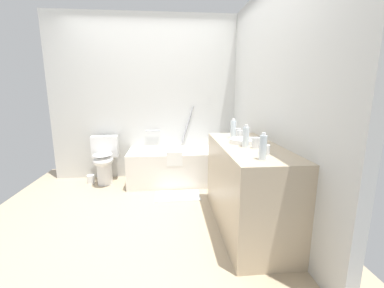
{
  "coord_description": "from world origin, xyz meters",
  "views": [
    {
      "loc": [
        0.28,
        -2.8,
        1.42
      ],
      "look_at": [
        0.55,
        0.1,
        0.8
      ],
      "focal_mm": 23.71,
      "sensor_mm": 36.0,
      "label": 1
    }
  ],
  "objects": [
    {
      "name": "ground_plane",
      "position": [
        0.0,
        0.0,
        0.0
      ],
      "size": [
        3.72,
        3.72,
        0.0
      ],
      "primitive_type": "plane",
      "color": "tan"
    },
    {
      "name": "wall_back_tiled",
      "position": [
        0.0,
        1.38,
        1.29
      ],
      "size": [
        3.12,
        0.1,
        2.57
      ],
      "primitive_type": "cube",
      "color": "silver",
      "rests_on": "ground_plane"
    },
    {
      "name": "wall_right_mirror",
      "position": [
        1.41,
        0.0,
        1.29
      ],
      "size": [
        0.1,
        3.06,
        2.57
      ],
      "primitive_type": "cube",
      "color": "silver",
      "rests_on": "ground_plane"
    },
    {
      "name": "bathtub",
      "position": [
        0.47,
        0.99,
        0.28
      ],
      "size": [
        1.61,
        0.68,
        1.17
      ],
      "color": "white",
      "rests_on": "ground_plane"
    },
    {
      "name": "toilet",
      "position": [
        -0.72,
        1.05,
        0.39
      ],
      "size": [
        0.41,
        0.51,
        0.73
      ],
      "rotation": [
        0.0,
        0.0,
        -1.5
      ],
      "color": "white",
      "rests_on": "ground_plane"
    },
    {
      "name": "vanity_counter",
      "position": [
        1.07,
        -0.4,
        0.44
      ],
      "size": [
        0.58,
        1.47,
        0.88
      ],
      "primitive_type": "cube",
      "color": "tan",
      "rests_on": "ground_plane"
    },
    {
      "name": "sink_basin",
      "position": [
        1.04,
        -0.3,
        0.91
      ],
      "size": [
        0.28,
        0.28,
        0.05
      ],
      "primitive_type": "cylinder",
      "color": "white",
      "rests_on": "vanity_counter"
    },
    {
      "name": "sink_faucet",
      "position": [
        1.21,
        -0.3,
        0.91
      ],
      "size": [
        0.13,
        0.15,
        0.07
      ],
      "color": "#BBBBC0",
      "rests_on": "vanity_counter"
    },
    {
      "name": "water_bottle_0",
      "position": [
        1.0,
        -0.03,
        0.99
      ],
      "size": [
        0.06,
        0.06,
        0.23
      ],
      "color": "silver",
      "rests_on": "vanity_counter"
    },
    {
      "name": "water_bottle_1",
      "position": [
        1.01,
        -0.48,
        0.98
      ],
      "size": [
        0.06,
        0.06,
        0.22
      ],
      "color": "silver",
      "rests_on": "vanity_counter"
    },
    {
      "name": "water_bottle_2",
      "position": [
        1.01,
        -0.94,
        0.98
      ],
      "size": [
        0.06,
        0.06,
        0.22
      ],
      "color": "silver",
      "rests_on": "vanity_counter"
    },
    {
      "name": "drinking_glass_0",
      "position": [
        1.09,
        -0.53,
        0.93
      ],
      "size": [
        0.07,
        0.07,
        0.1
      ],
      "primitive_type": "cylinder",
      "color": "white",
      "rests_on": "vanity_counter"
    },
    {
      "name": "drinking_glass_1",
      "position": [
        1.09,
        -0.77,
        0.92
      ],
      "size": [
        0.08,
        0.08,
        0.08
      ],
      "primitive_type": "cylinder",
      "color": "white",
      "rests_on": "vanity_counter"
    },
    {
      "name": "drinking_glass_2",
      "position": [
        1.09,
        0.09,
        0.93
      ],
      "size": [
        0.07,
        0.07,
        0.1
      ],
      "primitive_type": "cylinder",
      "color": "white",
      "rests_on": "vanity_counter"
    },
    {
      "name": "drinking_glass_3",
      "position": [
        1.07,
        -0.06,
        0.93
      ],
      "size": [
        0.07,
        0.07,
        0.1
      ],
      "primitive_type": "cylinder",
      "color": "white",
      "rests_on": "vanity_counter"
    },
    {
      "name": "bath_mat",
      "position": [
        0.38,
        0.44,
        0.01
      ],
      "size": [
        0.6,
        0.35,
        0.01
      ],
      "primitive_type": "cube",
      "color": "white",
      "rests_on": "ground_plane"
    },
    {
      "name": "toilet_paper_roll",
      "position": [
        -0.95,
        1.07,
        0.06
      ],
      "size": [
        0.11,
        0.11,
        0.13
      ],
      "primitive_type": "cylinder",
      "color": "white",
      "rests_on": "ground_plane"
    }
  ]
}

